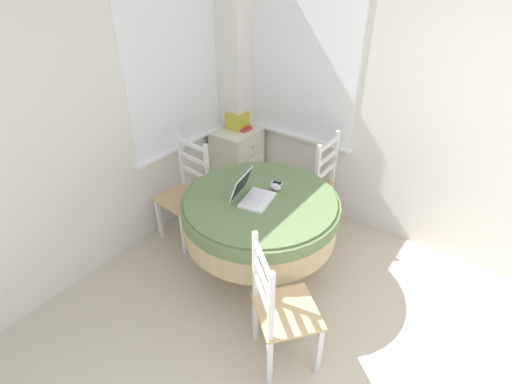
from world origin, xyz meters
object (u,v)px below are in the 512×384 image
object	(u,v)px
corner_cabinet	(238,162)
cell_phone	(277,183)
laptop	(252,195)
storage_box	(237,120)
book_on_cabinet	(241,128)
dining_chair_near_back_window	(186,194)
computer_mouse	(276,187)
dining_chair_camera_near	(280,310)
dining_chair_near_right_window	(312,184)
round_dining_table	(260,214)

from	to	relation	value
corner_cabinet	cell_phone	bearing A→B (deg)	-124.67
cell_phone	laptop	bearing A→B (deg)	174.18
storage_box	book_on_cabinet	size ratio (longest dim) A/B	0.97
laptop	dining_chair_near_back_window	xyz separation A→B (m)	(0.07, 0.80, -0.34)
corner_cabinet	dining_chair_near_back_window	bearing A→B (deg)	-174.44
computer_mouse	dining_chair_camera_near	size ratio (longest dim) A/B	0.10
dining_chair_near_right_window	corner_cabinet	bearing A→B (deg)	87.59
round_dining_table	book_on_cabinet	bearing A→B (deg)	44.06
dining_chair_near_back_window	dining_chair_camera_near	xyz separation A→B (m)	(-0.63, -1.44, 0.00)
round_dining_table	laptop	xyz separation A→B (m)	(-0.05, 0.04, 0.19)
round_dining_table	cell_phone	bearing A→B (deg)	2.99
dining_chair_near_back_window	storage_box	distance (m)	1.01
dining_chair_near_right_window	storage_box	world-z (taller)	dining_chair_near_right_window
round_dining_table	corner_cabinet	bearing A→B (deg)	46.29
round_dining_table	book_on_cabinet	xyz separation A→B (m)	(0.94, 0.91, 0.18)
storage_box	book_on_cabinet	bearing A→B (deg)	-92.49
dining_chair_near_right_window	round_dining_table	bearing A→B (deg)	178.99
cell_phone	dining_chair_near_right_window	distance (m)	0.67
dining_chair_camera_near	corner_cabinet	bearing A→B (deg)	45.35
cell_phone	dining_chair_camera_near	world-z (taller)	dining_chair_camera_near
round_dining_table	computer_mouse	bearing A→B (deg)	-8.47
corner_cabinet	computer_mouse	bearing A→B (deg)	-126.85
computer_mouse	dining_chair_camera_near	bearing A→B (deg)	-144.28
dining_chair_near_right_window	corner_cabinet	world-z (taller)	dining_chair_near_right_window
dining_chair_near_back_window	cell_phone	bearing A→B (deg)	-73.98
laptop	book_on_cabinet	xyz separation A→B (m)	(0.99, 0.86, -0.02)
laptop	book_on_cabinet	world-z (taller)	laptop
round_dining_table	cell_phone	xyz separation A→B (m)	(0.26, 0.01, 0.15)
computer_mouse	book_on_cabinet	distance (m)	1.20
book_on_cabinet	laptop	bearing A→B (deg)	-138.98
dining_chair_near_back_window	dining_chair_near_right_window	distance (m)	1.20
book_on_cabinet	storage_box	bearing A→B (deg)	87.51
laptop	corner_cabinet	world-z (taller)	laptop
dining_chair_near_right_window	book_on_cabinet	distance (m)	0.98
dining_chair_near_back_window	book_on_cabinet	distance (m)	0.98
laptop	dining_chair_camera_near	world-z (taller)	dining_chair_camera_near
cell_phone	dining_chair_near_right_window	xyz separation A→B (m)	(0.60, -0.03, -0.30)
computer_mouse	dining_chair_near_right_window	distance (m)	0.75
computer_mouse	corner_cabinet	bearing A→B (deg)	53.15
corner_cabinet	dining_chair_camera_near	bearing A→B (deg)	-134.65
cell_phone	corner_cabinet	xyz separation A→B (m)	(0.64, 0.92, -0.37)
dining_chair_camera_near	book_on_cabinet	xyz separation A→B (m)	(1.55, 1.50, 0.32)
dining_chair_near_right_window	book_on_cabinet	world-z (taller)	dining_chair_near_right_window
round_dining_table	dining_chair_near_back_window	world-z (taller)	dining_chair_near_back_window
laptop	computer_mouse	xyz separation A→B (m)	(0.23, -0.07, -0.02)
dining_chair_near_right_window	corner_cabinet	distance (m)	0.95
dining_chair_near_back_window	dining_chair_camera_near	size ratio (longest dim) A/B	1.00
laptop	cell_phone	bearing A→B (deg)	-5.82
dining_chair_near_right_window	laptop	bearing A→B (deg)	176.21
computer_mouse	dining_chair_near_back_window	distance (m)	0.95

